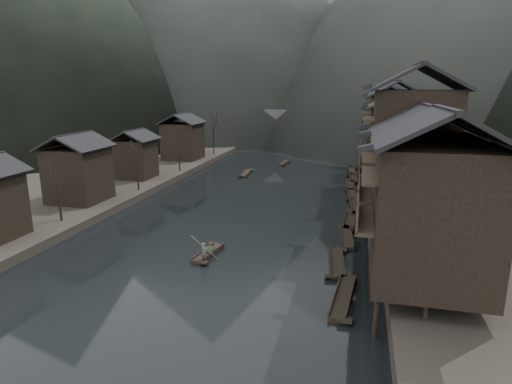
% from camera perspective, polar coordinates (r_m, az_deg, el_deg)
% --- Properties ---
extents(water, '(300.00, 300.00, 0.00)m').
position_cam_1_polar(water, '(39.60, -6.07, -7.98)').
color(water, black).
rests_on(water, ground).
extents(right_bank, '(40.00, 200.00, 1.80)m').
position_cam_1_polar(right_bank, '(78.98, 29.89, 2.02)').
color(right_bank, '#2D2823').
rests_on(right_bank, ground).
extents(left_bank, '(40.00, 200.00, 1.20)m').
position_cam_1_polar(left_bank, '(89.56, -18.72, 4.18)').
color(left_bank, '#2D2823').
rests_on(left_bank, ground).
extents(stilt_houses, '(9.00, 67.60, 16.81)m').
position_cam_1_polar(stilt_houses, '(54.41, 18.64, 7.24)').
color(stilt_houses, black).
rests_on(stilt_houses, ground).
extents(left_houses, '(8.10, 53.20, 8.73)m').
position_cam_1_polar(left_houses, '(64.53, -17.47, 5.26)').
color(left_houses, black).
rests_on(left_houses, left_bank).
extents(bare_trees, '(3.97, 62.33, 7.95)m').
position_cam_1_polar(bare_trees, '(66.02, -13.22, 6.21)').
color(bare_trees, black).
rests_on(bare_trees, left_bank).
extents(moored_sampans, '(2.93, 72.09, 0.47)m').
position_cam_1_polar(moored_sampans, '(63.11, 12.66, 0.33)').
color(moored_sampans, black).
rests_on(moored_sampans, water).
extents(midriver_boats, '(9.00, 38.40, 0.45)m').
position_cam_1_polar(midriver_boats, '(90.17, 2.13, 4.72)').
color(midriver_boats, black).
rests_on(midriver_boats, water).
extents(stone_bridge, '(40.00, 6.00, 9.00)m').
position_cam_1_polar(stone_bridge, '(107.66, 6.97, 8.77)').
color(stone_bridge, '#4C4C4F').
rests_on(stone_bridge, ground).
extents(hero_sampan, '(1.66, 5.00, 0.43)m').
position_cam_1_polar(hero_sampan, '(38.88, -6.36, -8.09)').
color(hero_sampan, black).
rests_on(hero_sampan, water).
extents(cargo_heap, '(1.09, 1.42, 0.65)m').
position_cam_1_polar(cargo_heap, '(38.88, -6.31, -7.20)').
color(cargo_heap, black).
rests_on(cargo_heap, hero_sampan).
extents(boatman, '(0.70, 0.58, 1.63)m').
position_cam_1_polar(boatman, '(36.92, -6.95, -7.58)').
color(boatman, '#5D5E60').
rests_on(boatman, hero_sampan).
extents(bamboo_pole, '(1.96, 2.01, 2.96)m').
position_cam_1_polar(bamboo_pole, '(36.08, -6.76, -4.22)').
color(bamboo_pole, '#8C7A51').
rests_on(bamboo_pole, boatman).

